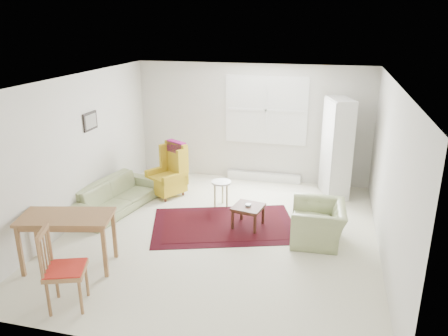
% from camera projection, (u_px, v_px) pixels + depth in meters
% --- Properties ---
extents(room, '(5.04, 5.54, 2.51)m').
position_uv_depth(room, '(224.00, 158.00, 6.96)').
color(room, silver).
rests_on(room, ground).
extents(rug, '(2.77, 2.22, 0.02)m').
position_uv_depth(rug, '(224.00, 225.00, 7.47)').
color(rug, black).
rests_on(rug, ground).
extents(sofa, '(1.09, 1.98, 0.76)m').
position_uv_depth(sofa, '(115.00, 190.00, 7.99)').
color(sofa, '#8C9563').
rests_on(sofa, ground).
extents(armchair, '(0.87, 0.98, 0.73)m').
position_uv_depth(armchair, '(318.00, 219.00, 6.86)').
color(armchair, '#8C9563').
rests_on(armchair, ground).
extents(wingback_chair, '(0.87, 0.88, 1.07)m').
position_uv_depth(wingback_chair, '(166.00, 170.00, 8.59)').
color(wingback_chair, gold).
rests_on(wingback_chair, ground).
extents(coffee_table, '(0.55, 0.55, 0.39)m').
position_uv_depth(coffee_table, '(248.00, 216.00, 7.37)').
color(coffee_table, '#442014').
rests_on(coffee_table, ground).
extents(stool, '(0.50, 0.50, 0.50)m').
position_uv_depth(stool, '(221.00, 193.00, 8.19)').
color(stool, white).
rests_on(stool, ground).
extents(cabinet, '(0.62, 0.86, 1.94)m').
position_uv_depth(cabinet, '(337.00, 148.00, 8.50)').
color(cabinet, silver).
rests_on(cabinet, ground).
extents(desk, '(1.36, 0.90, 0.79)m').
position_uv_depth(desk, '(69.00, 241.00, 6.12)').
color(desk, olive).
rests_on(desk, ground).
extents(desk_chair, '(0.58, 0.58, 1.04)m').
position_uv_depth(desk_chair, '(65.00, 268.00, 5.22)').
color(desk_chair, olive).
rests_on(desk_chair, ground).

